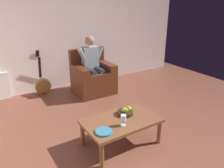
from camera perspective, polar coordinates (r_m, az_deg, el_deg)
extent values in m
plane|color=brown|center=(3.20, 8.71, -16.98)|extent=(7.24, 7.24, 0.00)
cube|color=silver|center=(5.24, -12.57, 13.58)|extent=(6.43, 0.06, 2.68)
cube|color=#582A16|center=(4.94, -4.79, 0.05)|extent=(0.83, 0.73, 0.42)
cube|color=#582A16|center=(4.80, -4.56, 2.72)|extent=(0.48, 0.61, 0.10)
cube|color=#582A16|center=(4.98, -1.54, 4.28)|extent=(0.17, 0.73, 0.24)
cube|color=#582A16|center=(4.70, -8.46, 3.06)|extent=(0.17, 0.73, 0.24)
cube|color=#582A16|center=(5.06, -6.53, 6.24)|extent=(0.83, 0.12, 0.55)
cube|color=#8FA0A6|center=(4.89, -5.71, 6.71)|extent=(0.36, 0.18, 0.51)
sphere|color=#A87A5B|center=(4.81, -5.88, 11.20)|extent=(0.21, 0.21, 0.21)
cylinder|color=#2F3846|center=(4.82, -3.43, 3.60)|extent=(0.13, 0.41, 0.13)
cylinder|color=#2F3846|center=(4.74, -2.18, -0.17)|extent=(0.12, 0.12, 0.52)
cylinder|color=#8FA0A6|center=(4.91, -3.31, 8.18)|extent=(0.20, 0.09, 0.29)
cylinder|color=#2F3846|center=(4.73, -5.62, 3.21)|extent=(0.13, 0.41, 0.13)
cylinder|color=#2F3846|center=(4.65, -4.38, -0.64)|extent=(0.12, 0.12, 0.52)
cylinder|color=#8FA0A6|center=(4.74, -7.76, 7.55)|extent=(0.20, 0.09, 0.29)
cube|color=brown|center=(3.11, 2.44, -9.60)|extent=(1.07, 0.67, 0.04)
cylinder|color=brown|center=(3.31, 12.19, -12.15)|extent=(0.06, 0.06, 0.36)
cylinder|color=brown|center=(2.82, -2.71, -18.13)|extent=(0.06, 0.06, 0.36)
cylinder|color=brown|center=(3.65, 6.16, -8.37)|extent=(0.06, 0.06, 0.36)
cylinder|color=brown|center=(3.22, -7.71, -12.81)|extent=(0.06, 0.06, 0.36)
cylinder|color=#AE7937|center=(5.14, -17.57, -0.49)|extent=(0.35, 0.17, 0.36)
cylinder|color=black|center=(5.08, -17.45, -0.45)|extent=(0.10, 0.02, 0.10)
cube|color=black|center=(5.09, -18.32, 4.14)|extent=(0.05, 0.14, 0.49)
cube|color=black|center=(5.09, -18.88, 7.55)|extent=(0.07, 0.06, 0.14)
cylinder|color=silver|center=(2.98, 2.94, -10.63)|extent=(0.07, 0.07, 0.01)
cylinder|color=silver|center=(2.96, 2.95, -10.07)|extent=(0.01, 0.01, 0.06)
cylinder|color=silver|center=(2.92, 2.98, -8.85)|extent=(0.07, 0.07, 0.08)
cylinder|color=#590C19|center=(2.93, 2.97, -9.24)|extent=(0.07, 0.07, 0.03)
cylinder|color=#312515|center=(3.23, 3.42, -7.48)|extent=(0.24, 0.24, 0.05)
sphere|color=olive|center=(3.19, 3.09, -6.88)|extent=(0.07, 0.07, 0.07)
sphere|color=#8BA330|center=(3.20, 3.69, -6.89)|extent=(0.07, 0.07, 0.07)
sphere|color=gold|center=(3.25, 4.51, -6.43)|extent=(0.07, 0.07, 0.07)
sphere|color=gold|center=(3.21, 3.40, -6.72)|extent=(0.07, 0.07, 0.07)
cylinder|color=teal|center=(2.82, -2.13, -12.30)|extent=(0.22, 0.22, 0.02)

